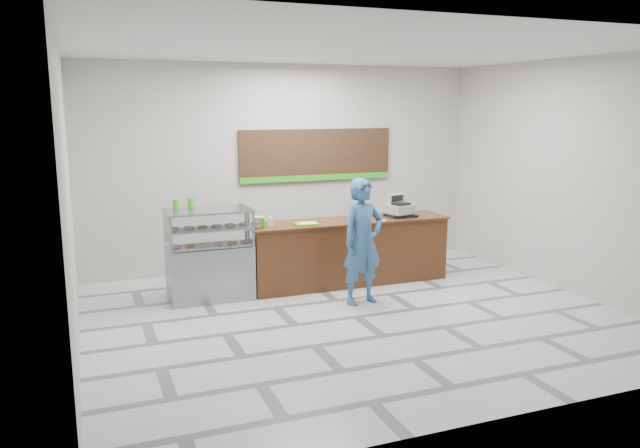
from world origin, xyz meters
name	(u,v)px	position (x,y,z in m)	size (l,w,h in m)	color
floor	(357,317)	(0.00, 0.00, 0.00)	(7.00, 7.00, 0.00)	silver
back_wall	(286,167)	(0.00, 3.00, 1.75)	(7.00, 7.00, 0.00)	beige
ceiling	(360,48)	(0.00, 0.00, 3.50)	(7.00, 7.00, 0.00)	silver
sales_counter	(348,252)	(0.55, 1.55, 0.52)	(3.26, 0.76, 1.03)	#5A2E17
display_case	(209,254)	(-1.67, 1.55, 0.68)	(1.22, 0.72, 1.33)	gray
menu_board	(317,156)	(0.55, 2.96, 1.93)	(2.80, 0.06, 0.90)	black
cash_register	(399,209)	(1.42, 1.53, 1.16)	(0.46, 0.47, 0.35)	black
card_terminal	(413,216)	(1.62, 1.40, 1.05)	(0.08, 0.16, 0.04)	black
serving_tray	(307,224)	(-0.20, 1.44, 1.04)	(0.38, 0.29, 0.02)	#34D807
napkin_box	(259,221)	(-0.89, 1.63, 1.09)	(0.15, 0.15, 0.13)	white
straw_cup	(270,222)	(-0.74, 1.53, 1.09)	(0.08, 0.08, 0.13)	silver
promo_box	(259,223)	(-0.95, 1.43, 1.11)	(0.17, 0.11, 0.15)	green
donut_decal	(382,220)	(1.02, 1.32, 1.03)	(0.15, 0.15, 0.00)	pink
green_cup_left	(176,204)	(-2.09, 1.76, 1.40)	(0.09, 0.09, 0.14)	green
green_cup_right	(191,203)	(-1.87, 1.76, 1.41)	(0.10, 0.10, 0.15)	green
customer	(363,242)	(0.32, 0.54, 0.90)	(0.66, 0.43, 1.80)	#345E8E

